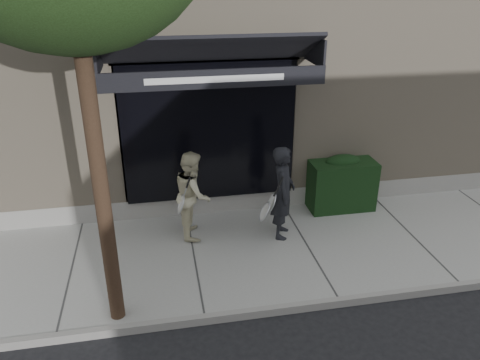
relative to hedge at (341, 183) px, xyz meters
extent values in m
plane|color=black|center=(-1.10, -1.25, -0.66)|extent=(80.00, 80.00, 0.00)
cube|color=#969591|center=(-1.10, -1.25, -0.60)|extent=(20.00, 3.00, 0.12)
cube|color=gray|center=(-1.10, -2.80, -0.59)|extent=(20.00, 0.10, 0.14)
cube|color=tan|center=(-1.10, 3.75, 2.09)|extent=(14.00, 7.00, 5.50)
cube|color=gray|center=(-1.10, 0.45, -0.41)|extent=(14.02, 0.42, 0.50)
cube|color=black|center=(-2.60, 0.30, 1.14)|extent=(3.20, 0.30, 2.60)
cube|color=gray|center=(-4.20, 0.45, 1.14)|extent=(0.08, 0.40, 2.60)
cube|color=gray|center=(-1.00, 0.45, 1.14)|extent=(0.08, 0.40, 2.60)
cube|color=gray|center=(-2.60, 0.45, 2.48)|extent=(3.36, 0.40, 0.12)
cube|color=black|center=(-2.60, -0.25, 2.74)|extent=(3.60, 1.03, 0.55)
cube|color=black|center=(-2.60, -0.75, 2.35)|extent=(3.60, 0.05, 0.30)
cube|color=white|center=(-2.60, -0.78, 2.35)|extent=(2.20, 0.01, 0.10)
cube|color=black|center=(-4.38, -0.25, 2.66)|extent=(0.04, 1.00, 0.45)
cube|color=black|center=(-0.82, -0.25, 2.66)|extent=(0.04, 1.00, 0.45)
cube|color=black|center=(0.00, 0.00, -0.04)|extent=(1.30, 0.70, 1.00)
ellipsoid|color=black|center=(0.00, 0.00, 0.46)|extent=(0.71, 0.38, 0.27)
cylinder|color=black|center=(-4.30, -2.55, 1.74)|extent=(0.20, 0.20, 4.80)
imported|color=black|center=(-1.45, -0.85, 0.32)|extent=(0.59, 0.72, 1.72)
torus|color=silver|center=(-1.72, -1.09, 0.26)|extent=(0.15, 0.31, 0.29)
cylinder|color=silver|center=(-1.72, -1.09, 0.26)|extent=(0.11, 0.27, 0.25)
cylinder|color=silver|center=(-1.72, -1.09, 0.26)|extent=(0.18, 0.03, 0.08)
cylinder|color=black|center=(-1.72, -1.09, 0.26)|extent=(0.20, 0.04, 0.10)
torus|color=silver|center=(-1.89, -1.27, 0.20)|extent=(0.19, 0.32, 0.28)
cylinder|color=silver|center=(-1.89, -1.27, 0.20)|extent=(0.15, 0.28, 0.24)
cylinder|color=silver|center=(-1.89, -1.27, 0.20)|extent=(0.17, 0.04, 0.10)
cylinder|color=black|center=(-1.89, -1.27, 0.20)|extent=(0.19, 0.05, 0.12)
imported|color=beige|center=(-3.01, -0.51, 0.26)|extent=(0.64, 0.80, 1.60)
torus|color=silver|center=(-3.25, -0.77, 0.22)|extent=(0.14, 0.31, 0.29)
cylinder|color=silver|center=(-3.25, -0.77, 0.22)|extent=(0.11, 0.27, 0.26)
cylinder|color=silver|center=(-3.25, -0.77, 0.22)|extent=(0.18, 0.03, 0.08)
cylinder|color=black|center=(-3.25, -0.77, 0.22)|extent=(0.20, 0.04, 0.10)
camera|label=1|loc=(-3.58, -8.00, 3.93)|focal=35.00mm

